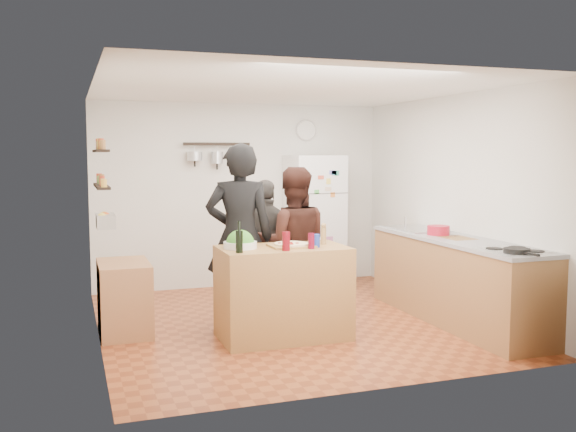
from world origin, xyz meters
name	(u,v)px	position (x,y,z in m)	size (l,w,h in m)	color
room_shell	(280,205)	(0.00, 0.39, 1.25)	(4.20, 4.20, 4.20)	brown
prep_island	(283,292)	(-0.27, -0.52, 0.46)	(1.25, 0.72, 0.91)	#A67B3D
pizza_board	(291,246)	(-0.19, -0.54, 0.92)	(0.42, 0.34, 0.02)	olive
pizza	(291,244)	(-0.19, -0.54, 0.94)	(0.34, 0.34, 0.02)	beige
salad_bowl	(240,245)	(-0.69, -0.47, 0.94)	(0.32, 0.32, 0.06)	silver
wine_bottle	(239,242)	(-0.77, -0.74, 1.01)	(0.07, 0.07, 0.20)	black
wine_glass_near	(286,241)	(-0.32, -0.76, 1.00)	(0.08, 0.08, 0.18)	#620810
wine_glass_far	(311,241)	(-0.05, -0.72, 0.99)	(0.06, 0.06, 0.15)	#60081C
pepper_mill	(324,236)	(0.18, -0.47, 1.00)	(0.05, 0.05, 0.17)	olive
salt_canister	(316,241)	(0.03, -0.64, 0.97)	(0.08, 0.08, 0.13)	navy
person_left	(240,237)	(-0.58, -0.03, 0.96)	(0.70, 0.46, 1.93)	black
person_center	(293,245)	(0.04, 0.04, 0.84)	(0.82, 0.64, 1.68)	black
person_back	(267,247)	(-0.12, 0.49, 0.77)	(0.90, 0.37, 1.53)	#332F2D
counter_run	(456,281)	(1.70, -0.55, 0.45)	(0.63, 2.63, 0.90)	#9E7042
stove_top	(515,251)	(1.70, -1.50, 0.91)	(0.60, 0.62, 0.02)	white
skillet	(517,251)	(1.60, -1.65, 0.94)	(0.24, 0.24, 0.05)	black
sink	(416,229)	(1.70, 0.30, 0.92)	(0.50, 0.80, 0.03)	silver
cutting_board	(457,239)	(1.70, -0.56, 0.91)	(0.30, 0.40, 0.02)	brown
red_bowl	(438,230)	(1.65, -0.27, 0.97)	(0.25, 0.25, 0.10)	#B3142A
fridge	(314,221)	(0.95, 1.75, 0.90)	(0.70, 0.68, 1.80)	white
wall_clock	(306,130)	(0.95, 2.08, 2.15)	(0.30, 0.30, 0.03)	silver
spice_shelf_lower	(102,186)	(-1.93, 0.20, 1.50)	(0.12, 1.00, 0.03)	black
spice_shelf_upper	(101,151)	(-1.93, 0.20, 1.85)	(0.12, 1.00, 0.03)	black
produce_basket	(106,221)	(-1.90, 0.20, 1.15)	(0.18, 0.35, 0.14)	silver
side_table	(124,298)	(-1.74, 0.16, 0.36)	(0.50, 0.80, 0.73)	#AB7247
pot_rack	(217,144)	(-0.35, 2.00, 1.95)	(0.90, 0.04, 0.04)	black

